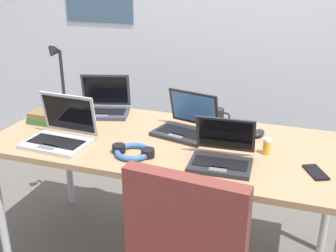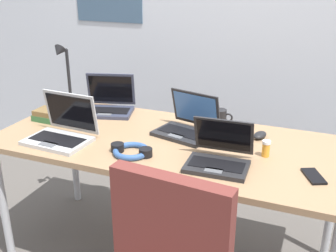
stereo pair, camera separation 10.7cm
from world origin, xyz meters
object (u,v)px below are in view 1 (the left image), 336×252
object	(u,v)px
laptop_near_mouse	(104,106)
pill_bottle	(267,146)
laptop_back_left	(222,155)
headphones	(133,152)
laptop_front_right	(186,125)
desk_lamp	(59,77)
computer_mouse	(258,133)
book_stack	(47,118)
cell_phone	(316,172)
laptop_far_corner	(60,134)
coffee_mug	(217,116)

from	to	relation	value
laptop_near_mouse	pill_bottle	bearing A→B (deg)	-15.26
laptop_back_left	headphones	size ratio (longest dim) A/B	1.34
laptop_back_left	laptop_front_right	size ratio (longest dim) A/B	0.83
desk_lamp	headphones	distance (m)	0.87
computer_mouse	book_stack	xyz separation A→B (m)	(-1.17, -0.19, 0.02)
cell_phone	laptop_front_right	bearing A→B (deg)	133.48
laptop_far_corner	book_stack	xyz separation A→B (m)	(-0.23, 0.21, -0.01)
laptop_back_left	coffee_mug	size ratio (longest dim) A/B	2.53
laptop_front_right	headphones	size ratio (longest dim) A/B	1.60
desk_lamp	book_stack	xyz separation A→B (m)	(0.06, -0.26, -0.17)
coffee_mug	pill_bottle	bearing A→B (deg)	-45.99
desk_lamp	laptop_near_mouse	xyz separation A→B (m)	(0.30, -0.00, -0.15)
cell_phone	headphones	world-z (taller)	headphones
cell_phone	coffee_mug	xyz separation A→B (m)	(-0.53, 0.45, 0.04)
cell_phone	book_stack	distance (m)	1.46
computer_mouse	pill_bottle	distance (m)	0.22
desk_lamp	laptop_near_mouse	world-z (taller)	desk_lamp
laptop_front_right	headphones	xyz separation A→B (m)	(-0.16, -0.34, -0.03)
computer_mouse	book_stack	distance (m)	1.18
headphones	coffee_mug	world-z (taller)	coffee_mug
laptop_far_corner	computer_mouse	world-z (taller)	laptop_far_corner
desk_lamp	coffee_mug	distance (m)	1.00
cell_phone	coffee_mug	size ratio (longest dim) A/B	1.20
laptop_far_corner	laptop_back_left	bearing A→B (deg)	2.02
cell_phone	coffee_mug	world-z (taller)	coffee_mug
laptop_far_corner	book_stack	size ratio (longest dim) A/B	1.63
desk_lamp	laptop_back_left	world-z (taller)	desk_lamp
laptop_near_mouse	coffee_mug	bearing A→B (deg)	3.75
desk_lamp	laptop_far_corner	size ratio (longest dim) A/B	1.21
laptop_front_right	headphones	world-z (taller)	laptop_front_right
laptop_front_right	laptop_far_corner	world-z (taller)	laptop_far_corner
cell_phone	pill_bottle	bearing A→B (deg)	124.36
pill_bottle	coffee_mug	xyz separation A→B (m)	(-0.31, 0.32, 0.00)
computer_mouse	pill_bottle	bearing A→B (deg)	-56.46
headphones	coffee_mug	size ratio (longest dim) A/B	1.89
laptop_back_left	book_stack	distance (m)	1.07
laptop_near_mouse	laptop_far_corner	bearing A→B (deg)	-90.80
laptop_far_corner	pill_bottle	world-z (taller)	laptop_far_corner
laptop_front_right	coffee_mug	world-z (taller)	laptop_front_right
desk_lamp	coffee_mug	world-z (taller)	desk_lamp
computer_mouse	laptop_far_corner	bearing A→B (deg)	-140.04
desk_lamp	pill_bottle	bearing A→B (deg)	-12.04
desk_lamp	computer_mouse	size ratio (longest dim) A/B	4.17
desk_lamp	laptop_far_corner	bearing A→B (deg)	-58.33
desk_lamp	laptop_front_right	size ratio (longest dim) A/B	1.17
laptop_far_corner	headphones	size ratio (longest dim) A/B	1.54
laptop_front_right	book_stack	size ratio (longest dim) A/B	1.70
computer_mouse	pill_bottle	size ratio (longest dim) A/B	1.22
pill_bottle	desk_lamp	bearing A→B (deg)	167.96
desk_lamp	laptop_front_right	xyz separation A→B (m)	(0.86, -0.15, -0.15)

